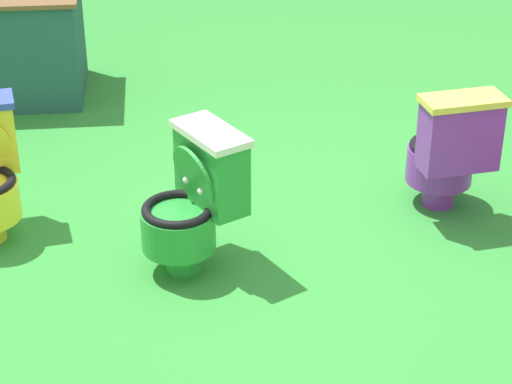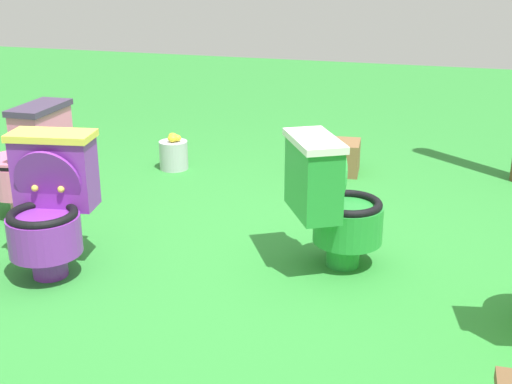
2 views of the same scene
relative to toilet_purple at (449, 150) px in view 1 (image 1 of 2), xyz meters
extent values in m
plane|color=#2D8433|center=(-0.95, -0.40, -0.37)|extent=(14.00, 14.00, 0.00)
cylinder|color=purple|center=(-0.01, 0.07, -0.30)|extent=(0.21, 0.21, 0.14)
cylinder|color=purple|center=(-0.02, 0.09, -0.13)|extent=(0.43, 0.43, 0.20)
torus|color=black|center=(-0.02, 0.09, -0.02)|extent=(0.41, 0.41, 0.04)
cylinder|color=#EACC4C|center=(-0.02, 0.09, -0.07)|extent=(0.28, 0.28, 0.01)
cube|color=purple|center=(0.02, -0.11, 0.13)|extent=(0.44, 0.26, 0.37)
cube|color=#EACC4C|center=(0.02, -0.11, 0.33)|extent=(0.46, 0.28, 0.04)
cube|color=#8CE0E5|center=(0.00, -0.01, 0.18)|extent=(0.11, 0.03, 0.08)
cylinder|color=purple|center=(0.00, -0.01, 0.12)|extent=(0.36, 0.15, 0.35)
sphere|color=#EACC4C|center=(-0.07, -0.01, 0.08)|extent=(0.04, 0.04, 0.04)
sphere|color=#EACC4C|center=(0.07, 0.01, 0.08)|extent=(0.04, 0.04, 0.04)
cylinder|color=green|center=(-1.46, -0.49, -0.30)|extent=(0.25, 0.25, 0.14)
cylinder|color=green|center=(-1.47, -0.50, -0.13)|extent=(0.50, 0.50, 0.20)
torus|color=black|center=(-1.47, -0.50, -0.02)|extent=(0.48, 0.48, 0.04)
cylinder|color=white|center=(-1.47, -0.50, -0.07)|extent=(0.33, 0.33, 0.01)
cube|color=green|center=(-1.30, -0.40, 0.13)|extent=(0.37, 0.45, 0.37)
cube|color=white|center=(-1.30, -0.40, 0.33)|extent=(0.40, 0.48, 0.04)
cube|color=#8CE0E5|center=(-1.39, -0.45, 0.18)|extent=(0.06, 0.10, 0.08)
cylinder|color=green|center=(-1.39, -0.45, 0.12)|extent=(0.25, 0.35, 0.35)
sphere|color=white|center=(-1.36, -0.51, 0.08)|extent=(0.04, 0.04, 0.04)
sphere|color=white|center=(-1.43, -0.39, 0.08)|extent=(0.04, 0.04, 0.04)
camera|label=1|loc=(-1.41, -4.59, 2.29)|focal=67.47mm
camera|label=2|loc=(-1.95, 2.82, 1.24)|focal=47.51mm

